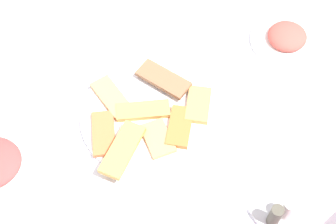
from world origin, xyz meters
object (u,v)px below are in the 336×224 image
(salad_plate_greens, at_px, (287,38))
(condiment_caddy, at_px, (280,216))
(dining_table, at_px, (180,138))
(pide_platter, at_px, (148,116))

(salad_plate_greens, distance_m, condiment_caddy, 0.50)
(salad_plate_greens, bearing_deg, dining_table, 15.43)
(salad_plate_greens, bearing_deg, pide_platter, 8.02)
(pide_platter, bearing_deg, condiment_caddy, 111.92)
(salad_plate_greens, xyz_separation_m, condiment_caddy, (0.29, 0.41, 0.01))
(dining_table, height_order, pide_platter, pide_platter)
(pide_platter, bearing_deg, salad_plate_greens, -171.98)
(dining_table, bearing_deg, condiment_caddy, 103.34)
(dining_table, distance_m, condiment_caddy, 0.34)
(condiment_caddy, bearing_deg, salad_plate_greens, -125.24)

